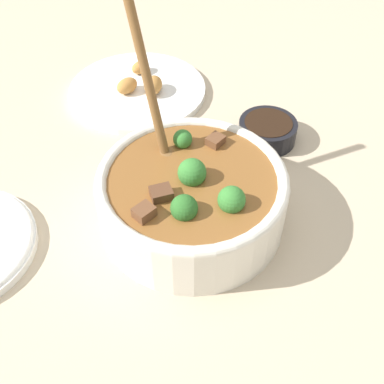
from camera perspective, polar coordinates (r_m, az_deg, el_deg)
The scene contains 4 objects.
ground_plane at distance 0.66m, azimuth 0.00°, elevation -3.24°, with size 4.00×4.00×0.00m, color #C6B293.
stew_bowl at distance 0.62m, azimuth -0.02°, elevation -0.25°, with size 0.26×0.24×0.28m.
condiment_bowl at distance 0.77m, azimuth 8.94°, elevation 7.27°, with size 0.09×0.09×0.03m.
food_plate at distance 0.88m, azimuth -6.43°, elevation 11.99°, with size 0.24×0.24×0.04m.
Camera 1 is at (0.35, -0.25, 0.50)m, focal length 45.00 mm.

